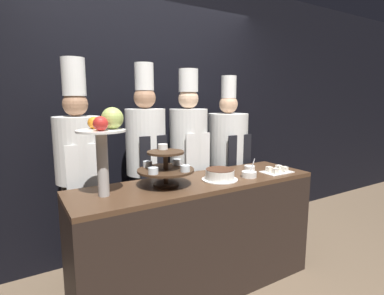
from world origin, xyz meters
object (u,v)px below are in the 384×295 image
at_px(chef_left, 79,168).
at_px(serving_bowl_near, 249,174).
at_px(tiered_stand, 166,167).
at_px(cake_round, 220,175).
at_px(fruit_pedestal, 105,135).
at_px(chef_right, 228,156).
at_px(chef_center_left, 146,159).
at_px(cup_white, 250,169).
at_px(chef_center_right, 189,155).
at_px(cake_square_tray, 277,170).

bearing_deg(chef_left, serving_bowl_near, -28.98).
distance_m(tiered_stand, cake_round, 0.45).
height_order(fruit_pedestal, chef_right, chef_right).
distance_m(chef_left, chef_center_left, 0.57).
height_order(tiered_stand, chef_center_left, chef_center_left).
relative_size(serving_bowl_near, chef_center_left, 0.08).
height_order(cake_round, cup_white, cake_round).
distance_m(cake_round, serving_bowl_near, 0.26).
bearing_deg(chef_right, tiered_stand, -152.07).
distance_m(cake_round, chef_center_right, 0.61).
bearing_deg(cake_square_tray, chef_center_left, 144.76).
relative_size(tiered_stand, serving_bowl_near, 2.80).
xyz_separation_m(tiered_stand, cake_square_tray, (1.00, -0.14, -0.13)).
distance_m(cup_white, chef_center_left, 0.92).
distance_m(cup_white, serving_bowl_near, 0.19).
relative_size(cup_white, chef_center_right, 0.05).
relative_size(tiered_stand, cake_square_tray, 1.59).
bearing_deg(fruit_pedestal, serving_bowl_near, -6.79).
distance_m(serving_bowl_near, chef_center_right, 0.69).
height_order(cup_white, chef_center_right, chef_center_right).
xyz_separation_m(cake_square_tray, chef_right, (-0.02, 0.66, 0.02)).
distance_m(chef_center_left, chef_center_right, 0.44).
xyz_separation_m(cake_square_tray, chef_left, (-1.51, 0.66, 0.07)).
bearing_deg(chef_center_right, cup_white, -59.40).
height_order(tiered_stand, fruit_pedestal, fruit_pedestal).
distance_m(fruit_pedestal, cup_white, 1.30).
height_order(cake_square_tray, chef_right, chef_right).
relative_size(fruit_pedestal, serving_bowl_near, 3.88).
relative_size(cake_round, cake_square_tray, 1.08).
distance_m(cake_round, chef_left, 1.12).
xyz_separation_m(fruit_pedestal, cake_square_tray, (1.44, -0.14, -0.39)).
height_order(cake_square_tray, chef_center_right, chef_center_right).
bearing_deg(fruit_pedestal, cup_white, 0.15).
bearing_deg(fruit_pedestal, chef_center_right, 29.49).
bearing_deg(chef_center_right, fruit_pedestal, -150.51).
bearing_deg(cup_white, chef_center_right, 120.60).
xyz_separation_m(fruit_pedestal, chef_right, (1.41, 0.53, -0.36)).
xyz_separation_m(serving_bowl_near, chef_left, (-1.19, 0.66, 0.06)).
distance_m(tiered_stand, fruit_pedestal, 0.51).
xyz_separation_m(cake_round, chef_right, (0.55, 0.61, -0.00)).
xyz_separation_m(tiered_stand, chef_center_right, (0.50, 0.52, -0.04)).
distance_m(chef_left, chef_right, 1.49).
relative_size(fruit_pedestal, chef_left, 0.31).
relative_size(cake_square_tray, serving_bowl_near, 1.75).
relative_size(cake_round, chef_right, 0.16).
relative_size(tiered_stand, fruit_pedestal, 0.72).
height_order(cup_white, cake_square_tray, cup_white).
distance_m(tiered_stand, serving_bowl_near, 0.71).
xyz_separation_m(cake_square_tray, chef_center_left, (-0.94, 0.66, 0.08)).
distance_m(cup_white, chef_center_right, 0.61).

